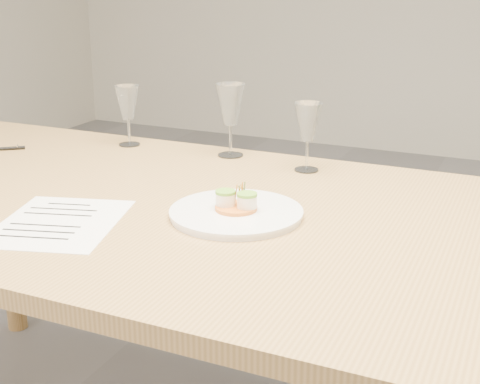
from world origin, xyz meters
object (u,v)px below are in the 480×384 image
at_px(dining_table, 247,242).
at_px(wine_glass_0, 127,104).
at_px(ballpoint_pen, 0,149).
at_px(recipe_sheet, 59,222).
at_px(wine_glass_1, 230,106).
at_px(dinner_plate, 236,212).
at_px(wine_glass_2, 308,124).

xyz_separation_m(dining_table, wine_glass_0, (-0.57, 0.40, 0.19)).
relative_size(dining_table, ballpoint_pen, 19.96).
xyz_separation_m(recipe_sheet, wine_glass_1, (0.10, 0.63, 0.14)).
height_order(dinner_plate, wine_glass_0, wine_glass_0).
relative_size(recipe_sheet, wine_glass_1, 1.76).
xyz_separation_m(recipe_sheet, ballpoint_pen, (-0.54, 0.40, 0.00)).
relative_size(dinner_plate, wine_glass_2, 1.59).
bearing_deg(recipe_sheet, wine_glass_2, 42.67).
height_order(dining_table, recipe_sheet, recipe_sheet).
distance_m(recipe_sheet, wine_glass_2, 0.69).
distance_m(dinner_plate, recipe_sheet, 0.38).
bearing_deg(wine_glass_2, ballpoint_pen, -168.75).
relative_size(ballpoint_pen, wine_glass_2, 0.66).
relative_size(dining_table, wine_glass_2, 13.22).
distance_m(dinner_plate, wine_glass_0, 0.71).
relative_size(dining_table, recipe_sheet, 6.60).
xyz_separation_m(ballpoint_pen, wine_glass_1, (0.64, 0.23, 0.14)).
xyz_separation_m(recipe_sheet, wine_glass_2, (0.35, 0.58, 0.13)).
bearing_deg(wine_glass_2, wine_glass_1, 168.25).
relative_size(dining_table, dinner_plate, 8.30).
bearing_deg(wine_glass_1, wine_glass_2, -11.75).
distance_m(dining_table, recipe_sheet, 0.41).
bearing_deg(wine_glass_1, recipe_sheet, -99.20).
bearing_deg(recipe_sheet, wine_glass_0, 94.02).
distance_m(dinner_plate, wine_glass_2, 0.41).
bearing_deg(wine_glass_0, wine_glass_2, -3.53).
distance_m(dining_table, ballpoint_pen, 0.90).
distance_m(recipe_sheet, wine_glass_0, 0.67).
bearing_deg(ballpoint_pen, recipe_sheet, -74.98).
height_order(dinner_plate, ballpoint_pen, dinner_plate).
relative_size(dinner_plate, wine_glass_0, 1.60).
bearing_deg(wine_glass_1, dining_table, -60.62).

